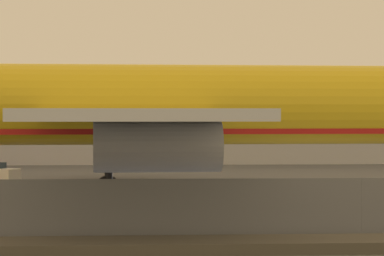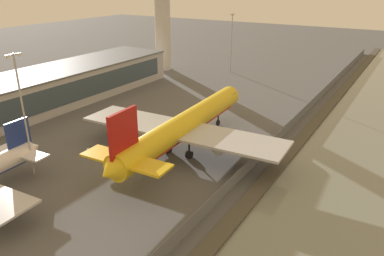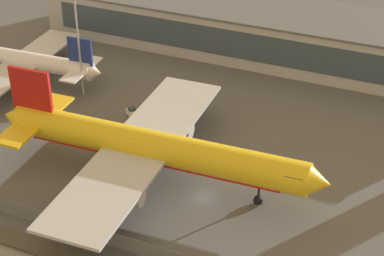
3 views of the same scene
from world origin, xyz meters
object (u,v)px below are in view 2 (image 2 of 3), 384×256
at_px(cargo_jet_yellow, 184,126).
at_px(apron_light_mast_apron_east, 23,111).
at_px(baggage_tug, 94,151).
at_px(control_tower, 162,11).
at_px(apron_light_mast_apron_west, 232,40).

bearing_deg(cargo_jet_yellow, apron_light_mast_apron_east, 141.51).
distance_m(baggage_tug, apron_light_mast_apron_east, 18.92).
distance_m(cargo_jet_yellow, apron_light_mast_apron_east, 33.50).
distance_m(baggage_tug, control_tower, 89.57).
xyz_separation_m(cargo_jet_yellow, control_tower, (66.10, 52.95, 18.42)).
bearing_deg(apron_light_mast_apron_east, apron_light_mast_apron_west, 2.96).
height_order(baggage_tug, apron_light_mast_apron_east, apron_light_mast_apron_east).
relative_size(baggage_tug, control_tower, 0.08).
height_order(cargo_jet_yellow, baggage_tug, cargo_jet_yellow).
bearing_deg(control_tower, apron_light_mast_apron_east, -160.41).
height_order(apron_light_mast_apron_west, apron_light_mast_apron_east, apron_light_mast_apron_east).
relative_size(control_tower, apron_light_mast_apron_east, 1.73).
bearing_deg(cargo_jet_yellow, baggage_tug, 126.26).
relative_size(baggage_tug, apron_light_mast_apron_west, 0.15).
bearing_deg(apron_light_mast_apron_east, baggage_tug, -15.32).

